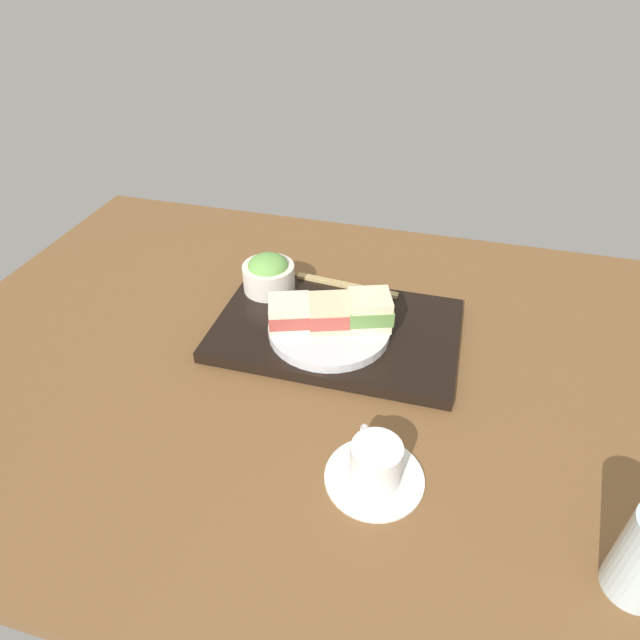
{
  "coord_description": "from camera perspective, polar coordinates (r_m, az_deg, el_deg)",
  "views": [
    {
      "loc": [
        -18.55,
        66.74,
        61.28
      ],
      "look_at": [
        0.59,
        -4.27,
        5.0
      ],
      "focal_mm": 30.06,
      "sensor_mm": 36.0,
      "label": 1
    }
  ],
  "objects": [
    {
      "name": "sandwich_middle",
      "position": [
        0.92,
        1.01,
        0.75
      ],
      "size": [
        8.87,
        8.65,
        5.25
      ],
      "color": "beige",
      "rests_on": "sandwich_plate"
    },
    {
      "name": "serving_tray",
      "position": [
        0.97,
        1.79,
        -1.03
      ],
      "size": [
        43.11,
        27.77,
        2.18
      ],
      "primitive_type": "cube",
      "color": "black",
      "rests_on": "ground_plane"
    },
    {
      "name": "sandwich_far",
      "position": [
        0.92,
        -3.27,
        0.67
      ],
      "size": [
        8.79,
        8.49,
        5.21
      ],
      "color": "#EFE5C1",
      "rests_on": "sandwich_plate"
    },
    {
      "name": "sandwich_plate",
      "position": [
        0.94,
        0.99,
        -0.93
      ],
      "size": [
        21.41,
        21.41,
        1.6
      ],
      "primitive_type": "cylinder",
      "color": "silver",
      "rests_on": "serving_tray"
    },
    {
      "name": "ground_plane",
      "position": [
        0.93,
        -0.33,
        -4.76
      ],
      "size": [
        140.0,
        100.0,
        3.0
      ],
      "primitive_type": "cube",
      "color": "brown"
    },
    {
      "name": "chopsticks_pair",
      "position": [
        1.06,
        2.87,
        3.71
      ],
      "size": [
        20.73,
        3.32,
        0.7
      ],
      "color": "tan",
      "rests_on": "serving_tray"
    },
    {
      "name": "coffee_cup",
      "position": [
        0.74,
        5.89,
        -15.14
      ],
      "size": [
        13.6,
        13.6,
        6.53
      ],
      "color": "white",
      "rests_on": "ground_plane"
    },
    {
      "name": "sandwich_near",
      "position": [
        0.92,
        5.29,
        1.03
      ],
      "size": [
        9.2,
        8.69,
        6.11
      ],
      "color": "beige",
      "rests_on": "sandwich_plate"
    },
    {
      "name": "salad_bowl",
      "position": [
        1.04,
        -5.49,
        4.94
      ],
      "size": [
        10.02,
        10.02,
        7.36
      ],
      "color": "silver",
      "rests_on": "serving_tray"
    }
  ]
}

